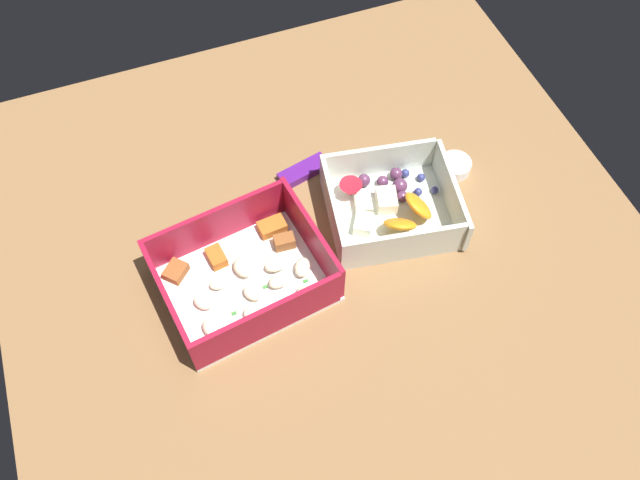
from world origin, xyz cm
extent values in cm
cube|color=brown|center=(0.00, 0.00, 1.00)|extent=(80.00, 80.00, 2.00)
cube|color=white|center=(-11.13, -1.52, 2.30)|extent=(21.04, 17.74, 0.60)
cube|color=maroon|center=(-20.30, -2.78, 5.63)|extent=(2.68, 15.20, 6.05)
cube|color=maroon|center=(-1.95, -0.25, 5.63)|extent=(2.68, 15.20, 6.05)
cube|color=maroon|center=(-12.13, 5.75, 5.63)|extent=(17.84, 3.05, 6.05)
cube|color=maroon|center=(-10.12, -8.78, 5.63)|extent=(17.84, 3.05, 6.05)
ellipsoid|color=beige|center=(-4.08, -2.51, 3.53)|extent=(2.90, 3.22, 1.33)
ellipsoid|color=beige|center=(-10.83, -3.65, 3.45)|extent=(2.63, 2.95, 1.22)
ellipsoid|color=beige|center=(-7.33, -3.26, 3.51)|extent=(2.87, 2.24, 1.30)
ellipsoid|color=beige|center=(-11.46, -5.91, 3.42)|extent=(2.71, 2.23, 1.18)
ellipsoid|color=beige|center=(-5.21, -6.14, 3.57)|extent=(3.11, 3.39, 1.39)
ellipsoid|color=beige|center=(-7.05, -1.06, 3.50)|extent=(2.60, 1.84, 1.29)
ellipsoid|color=beige|center=(-16.62, -2.78, 3.44)|extent=(2.82, 2.91, 1.19)
ellipsoid|color=beige|center=(-14.23, -0.98, 3.36)|extent=(2.25, 1.63, 1.09)
ellipsoid|color=beige|center=(-10.86, -0.40, 3.63)|extent=(2.58, 3.28, 1.47)
ellipsoid|color=beige|center=(-16.67, -6.19, 3.46)|extent=(1.96, 2.62, 1.23)
cube|color=brown|center=(-4.92, 1.77, 3.45)|extent=(2.66, 1.88, 1.70)
cube|color=#AD5B1E|center=(-5.61, 4.53, 3.28)|extent=(3.58, 2.49, 1.36)
cube|color=#AD5B1E|center=(-13.42, 2.68, 3.32)|extent=(2.29, 3.09, 1.45)
cube|color=brown|center=(-18.60, 2.56, 3.22)|extent=(3.57, 3.55, 1.23)
cube|color=#387A33|center=(-4.17, -2.39, 2.70)|extent=(0.60, 0.40, 0.20)
cube|color=#387A33|center=(-7.54, -0.51, 2.70)|extent=(0.60, 0.40, 0.20)
cube|color=#387A33|center=(-15.99, -3.05, 2.70)|extent=(0.60, 0.40, 0.20)
cube|color=#387A33|center=(-13.58, -5.09, 2.70)|extent=(0.60, 0.40, 0.20)
cube|color=#387A33|center=(-4.23, -4.02, 2.70)|extent=(0.60, 0.40, 0.20)
cube|color=#387A33|center=(-9.04, -3.03, 2.70)|extent=(0.60, 0.40, 0.20)
cube|color=silver|center=(9.51, 1.71, 2.30)|extent=(18.08, 16.58, 0.60)
cube|color=silver|center=(1.98, 3.04, 5.11)|extent=(3.03, 13.93, 5.01)
cube|color=silver|center=(17.03, 0.39, 5.11)|extent=(3.03, 13.93, 5.01)
cube|color=silver|center=(10.67, 8.33, 5.11)|extent=(14.56, 3.14, 5.01)
cube|color=silver|center=(8.34, -4.90, 5.11)|extent=(14.56, 3.14, 5.01)
ellipsoid|color=orange|center=(12.42, 0.19, 4.81)|extent=(4.53, 4.90, 4.23)
ellipsoid|color=orange|center=(9.15, -1.67, 4.67)|extent=(5.48, 5.38, 3.94)
cube|color=#F4EACC|center=(5.25, 0.69, 3.47)|extent=(3.37, 3.60, 1.73)
cube|color=#F4EACC|center=(6.42, 3.46, 3.44)|extent=(2.73, 3.23, 1.67)
cube|color=#F4EACC|center=(9.44, 2.94, 3.60)|extent=(3.35, 3.92, 2.01)
sphere|color=#562D4C|center=(8.04, 7.07, 3.46)|extent=(1.72, 1.72, 1.72)
sphere|color=#562D4C|center=(12.44, 6.54, 3.46)|extent=(1.72, 1.72, 1.72)
sphere|color=#562D4C|center=(10.29, 6.07, 3.38)|extent=(1.56, 1.56, 1.56)
sphere|color=#562D4C|center=(12.07, 4.49, 3.60)|extent=(1.99, 1.99, 1.99)
sphere|color=#562D4C|center=(11.71, 2.95, 3.36)|extent=(1.53, 1.53, 1.53)
cone|color=red|center=(5.66, 6.01, 3.80)|extent=(2.99, 2.99, 2.39)
sphere|color=navy|center=(14.04, 3.00, 3.15)|extent=(1.10, 1.10, 1.10)
sphere|color=navy|center=(13.76, 6.39, 3.18)|extent=(1.16, 1.16, 1.16)
sphere|color=navy|center=(15.43, 5.02, 3.15)|extent=(1.10, 1.10, 1.10)
sphere|color=navy|center=(16.24, 2.51, 3.10)|extent=(1.01, 1.01, 1.01)
cube|color=#51197A|center=(1.30, 11.99, 2.60)|extent=(7.36, 3.89, 1.20)
cylinder|color=white|center=(20.66, 5.33, 2.86)|extent=(4.25, 4.25, 1.73)
camera|label=1|loc=(-16.23, -40.58, 73.26)|focal=37.24mm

